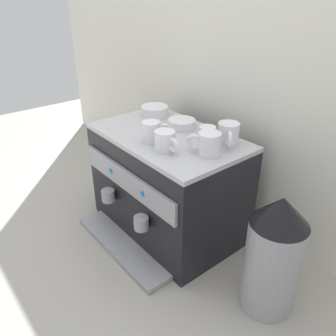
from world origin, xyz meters
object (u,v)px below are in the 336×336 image
at_px(ceramic_bowl_1, 155,111).
at_px(milk_pitcher, 114,179).
at_px(ceramic_cup_3, 208,144).
at_px(ceramic_cup_4, 228,134).
at_px(ceramic_bowl_0, 182,124).
at_px(ceramic_cup_2, 207,135).
at_px(espresso_machine, 167,184).
at_px(coffee_grinder, 273,255).
at_px(ceramic_cup_0, 152,132).
at_px(ceramic_cup_1, 166,141).

distance_m(ceramic_bowl_1, milk_pitcher, 0.47).
bearing_deg(milk_pitcher, ceramic_cup_3, 2.17).
height_order(ceramic_cup_4, ceramic_bowl_0, ceramic_cup_4).
distance_m(ceramic_bowl_0, milk_pitcher, 0.57).
distance_m(ceramic_cup_2, ceramic_bowl_0, 0.18).
height_order(espresso_machine, coffee_grinder, espresso_machine).
relative_size(espresso_machine, ceramic_bowl_0, 5.64).
relative_size(ceramic_cup_0, milk_pitcher, 0.85).
distance_m(coffee_grinder, milk_pitcher, 0.96).
bearing_deg(ceramic_bowl_0, ceramic_cup_2, -10.95).
height_order(ceramic_bowl_1, milk_pitcher, ceramic_bowl_1).
distance_m(ceramic_cup_3, ceramic_cup_4, 0.12).
bearing_deg(ceramic_cup_0, ceramic_cup_4, 46.22).
bearing_deg(ceramic_cup_0, ceramic_bowl_0, 100.49).
relative_size(ceramic_cup_1, ceramic_bowl_0, 1.02).
distance_m(ceramic_cup_1, ceramic_bowl_0, 0.22).
distance_m(ceramic_bowl_1, coffee_grinder, 0.79).
distance_m(ceramic_cup_0, ceramic_bowl_0, 0.18).
bearing_deg(coffee_grinder, ceramic_bowl_1, 172.18).
xyz_separation_m(ceramic_cup_1, ceramic_cup_4, (0.10, 0.21, 0.00)).
bearing_deg(ceramic_bowl_0, ceramic_bowl_1, 179.12).
distance_m(ceramic_cup_1, ceramic_bowl_1, 0.36).
bearing_deg(ceramic_cup_1, ceramic_cup_2, 69.83).
relative_size(ceramic_cup_4, ceramic_bowl_1, 0.89).
distance_m(ceramic_cup_0, milk_pitcher, 0.60).
distance_m(ceramic_cup_2, milk_pitcher, 0.71).
height_order(ceramic_bowl_1, coffee_grinder, ceramic_bowl_1).
distance_m(ceramic_cup_0, ceramic_cup_4, 0.28).
height_order(ceramic_cup_1, ceramic_cup_2, ceramic_cup_1).
height_order(ceramic_cup_1, ceramic_cup_4, ceramic_cup_4).
bearing_deg(ceramic_cup_2, coffee_grinder, -9.71).
xyz_separation_m(espresso_machine, coffee_grinder, (0.54, -0.01, -0.00)).
bearing_deg(ceramic_cup_0, espresso_machine, 99.70).
distance_m(ceramic_cup_0, ceramic_cup_3, 0.22).
height_order(ceramic_cup_3, ceramic_bowl_1, ceramic_cup_3).
relative_size(ceramic_cup_4, ceramic_bowl_0, 0.95).
height_order(ceramic_cup_4, milk_pitcher, ceramic_cup_4).
bearing_deg(ceramic_bowl_1, ceramic_cup_0, -38.86).
xyz_separation_m(ceramic_cup_4, ceramic_bowl_1, (-0.41, -0.02, -0.02)).
xyz_separation_m(ceramic_cup_1, ceramic_cup_3, (0.11, 0.09, 0.00)).
bearing_deg(coffee_grinder, ceramic_bowl_0, 169.89).
height_order(ceramic_cup_0, ceramic_cup_4, ceramic_cup_4).
bearing_deg(ceramic_cup_1, milk_pitcher, 172.56).
relative_size(ceramic_cup_2, coffee_grinder, 0.20).
relative_size(ceramic_cup_1, ceramic_cup_3, 1.00).
xyz_separation_m(espresso_machine, ceramic_cup_1, (0.11, -0.09, 0.26)).
distance_m(ceramic_bowl_0, ceramic_bowl_1, 0.19).
xyz_separation_m(ceramic_cup_0, ceramic_cup_1, (0.09, -0.01, -0.00)).
bearing_deg(espresso_machine, ceramic_cup_1, -41.13).
relative_size(ceramic_cup_0, coffee_grinder, 0.25).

